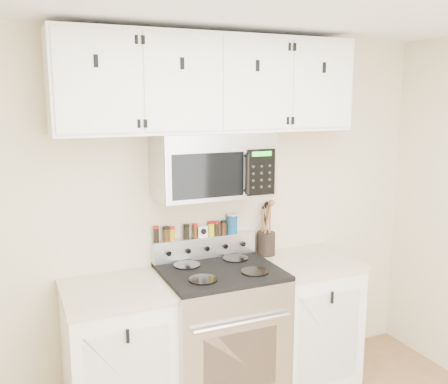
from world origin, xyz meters
The scene contains 18 objects.
back_wall centered at (0.00, 1.75, 1.25)m, with size 3.50×0.01×2.50m, color beige.
range centered at (0.00, 1.43, 0.49)m, with size 0.76×0.65×1.10m.
base_cabinet_left centered at (-0.69, 1.45, 0.46)m, with size 0.64×0.62×0.92m.
base_cabinet_right centered at (0.69, 1.45, 0.46)m, with size 0.64×0.62×0.92m.
microwave centered at (0.00, 1.55, 1.63)m, with size 0.76×0.44×0.42m.
upper_cabinets centered at (0.00, 1.58, 2.15)m, with size 2.00×0.35×0.62m.
utensil_crock centered at (0.47, 1.66, 1.02)m, with size 0.14×0.14×0.40m.
kitchen_timer centered at (-0.02, 1.71, 1.14)m, with size 0.07×0.06×0.08m, color white.
salt_canister centered at (0.21, 1.71, 1.17)m, with size 0.08×0.08×0.14m.
spice_jar_0 centered at (-0.35, 1.71, 1.16)m, with size 0.04×0.04×0.11m.
spice_jar_1 centered at (-0.28, 1.71, 1.15)m, with size 0.05×0.05×0.10m.
spice_jar_2 centered at (-0.24, 1.71, 1.15)m, with size 0.04×0.04×0.09m.
spice_jar_3 centered at (-0.13, 1.71, 1.15)m, with size 0.04×0.04×0.10m.
spice_jar_4 centered at (-0.07, 1.71, 1.15)m, with size 0.04×0.04×0.10m.
spice_jar_5 centered at (0.05, 1.71, 1.15)m, with size 0.05×0.05×0.10m.
spice_jar_6 centered at (0.09, 1.71, 1.15)m, with size 0.04×0.04×0.10m.
spice_jar_7 centered at (0.15, 1.71, 1.15)m, with size 0.04×0.04×0.10m.
spice_jar_8 centered at (0.20, 1.71, 1.15)m, with size 0.04×0.04×0.09m.
Camera 1 is at (-1.24, -1.46, 2.06)m, focal length 40.00 mm.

